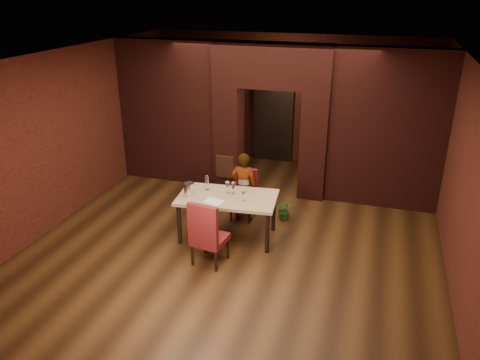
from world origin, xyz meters
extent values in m
plane|color=#442811|center=(0.00, 0.00, 0.00)|extent=(8.00, 8.00, 0.00)
cube|color=silver|center=(0.00, 0.00, 3.20)|extent=(7.00, 8.00, 0.04)
cube|color=maroon|center=(0.00, 4.00, 1.60)|extent=(7.00, 0.04, 3.20)
cube|color=maroon|center=(0.00, -4.00, 1.60)|extent=(7.00, 0.04, 3.20)
cube|color=maroon|center=(-3.50, 0.00, 1.60)|extent=(0.04, 8.00, 3.20)
cube|color=maroon|center=(3.50, 0.00, 1.60)|extent=(0.04, 8.00, 3.20)
cube|color=maroon|center=(-0.95, 2.00, 1.15)|extent=(0.55, 0.55, 2.30)
cube|color=maroon|center=(0.95, 2.00, 1.15)|extent=(0.55, 0.55, 2.30)
cube|color=maroon|center=(0.00, 2.00, 2.75)|extent=(2.45, 0.55, 0.90)
cube|color=maroon|center=(-2.36, 2.00, 1.60)|extent=(2.28, 0.35, 3.20)
cube|color=maroon|center=(2.36, 2.00, 1.60)|extent=(2.28, 0.35, 3.20)
cube|color=#97482B|center=(-0.95, 1.71, 0.55)|extent=(0.40, 0.03, 0.50)
cube|color=black|center=(-0.40, 3.94, 1.05)|extent=(0.90, 0.08, 2.10)
cube|color=black|center=(-0.40, 3.90, 1.05)|extent=(1.02, 0.04, 2.22)
cube|color=tan|center=(-0.22, -0.28, 0.41)|extent=(1.82, 1.15, 0.81)
cube|color=maroon|center=(-0.16, 0.52, 0.49)|extent=(0.45, 0.45, 0.98)
cube|color=maroon|center=(-0.23, -1.16, 0.57)|extent=(0.58, 0.58, 1.14)
imported|color=beige|center=(-0.14, 0.45, 0.69)|extent=(0.53, 0.38, 1.38)
cube|color=white|center=(-0.37, -0.56, 0.81)|extent=(0.36, 0.30, 0.00)
cylinder|color=silver|center=(-0.88, -0.43, 0.93)|extent=(0.19, 0.19, 0.23)
cylinder|color=white|center=(-0.67, -0.10, 0.95)|extent=(0.07, 0.07, 0.28)
imported|color=#2E5C20|center=(0.63, 0.71, 0.20)|extent=(0.38, 0.34, 0.41)
camera|label=1|loc=(2.22, -7.37, 4.29)|focal=35.00mm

